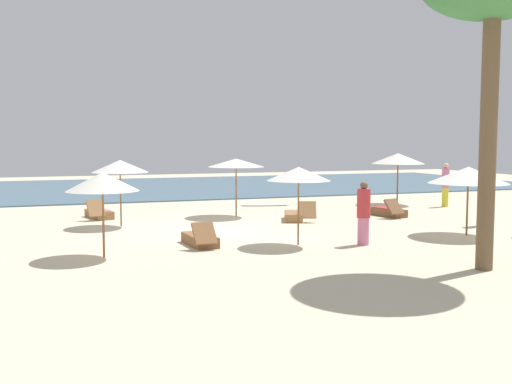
{
  "coord_description": "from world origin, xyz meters",
  "views": [
    {
      "loc": [
        -4.8,
        -17.71,
        2.82
      ],
      "look_at": [
        1.63,
        0.71,
        1.1
      ],
      "focal_mm": 42.25,
      "sensor_mm": 36.0,
      "label": 1
    }
  ],
  "objects_px": {
    "lounger_1": "(200,239)",
    "umbrella_0": "(468,175)",
    "lounger_4": "(295,216)",
    "person_1": "(364,213)",
    "umbrella_7": "(299,174)",
    "surfboard": "(265,205)",
    "umbrella_2": "(236,163)",
    "umbrella_6": "(398,159)",
    "lounger_0": "(388,212)",
    "umbrella_3": "(102,182)",
    "person_0": "(445,184)",
    "umbrella_4": "(120,166)",
    "lounger_3": "(99,213)",
    "person_3": "(483,200)"
  },
  "relations": [
    {
      "from": "lounger_1",
      "to": "umbrella_0",
      "type": "bearing_deg",
      "value": -6.87
    },
    {
      "from": "lounger_4",
      "to": "person_1",
      "type": "relative_size",
      "value": 1.04
    },
    {
      "from": "umbrella_7",
      "to": "lounger_4",
      "type": "xyz_separation_m",
      "value": [
        1.8,
        4.5,
        -1.73
      ]
    },
    {
      "from": "umbrella_0",
      "to": "surfboard",
      "type": "height_order",
      "value": "umbrella_0"
    },
    {
      "from": "umbrella_2",
      "to": "umbrella_6",
      "type": "xyz_separation_m",
      "value": [
        7.79,
        1.55,
        0.03
      ]
    },
    {
      "from": "umbrella_2",
      "to": "person_1",
      "type": "distance_m",
      "value": 7.08
    },
    {
      "from": "umbrella_2",
      "to": "lounger_0",
      "type": "relative_size",
      "value": 1.19
    },
    {
      "from": "umbrella_7",
      "to": "umbrella_3",
      "type": "bearing_deg",
      "value": -179.72
    },
    {
      "from": "umbrella_6",
      "to": "person_0",
      "type": "relative_size",
      "value": 1.23
    },
    {
      "from": "umbrella_2",
      "to": "umbrella_3",
      "type": "bearing_deg",
      "value": -129.91
    },
    {
      "from": "lounger_4",
      "to": "surfboard",
      "type": "relative_size",
      "value": 0.81
    },
    {
      "from": "lounger_0",
      "to": "person_0",
      "type": "distance_m",
      "value": 4.48
    },
    {
      "from": "umbrella_6",
      "to": "lounger_4",
      "type": "xyz_separation_m",
      "value": [
        -6.22,
        -3.34,
        -1.81
      ]
    },
    {
      "from": "umbrella_4",
      "to": "lounger_3",
      "type": "relative_size",
      "value": 1.23
    },
    {
      "from": "lounger_0",
      "to": "surfboard",
      "type": "xyz_separation_m",
      "value": [
        -3.03,
        4.79,
        -0.14
      ]
    },
    {
      "from": "umbrella_2",
      "to": "lounger_3",
      "type": "relative_size",
      "value": 1.2
    },
    {
      "from": "umbrella_2",
      "to": "umbrella_4",
      "type": "distance_m",
      "value": 4.46
    },
    {
      "from": "umbrella_6",
      "to": "umbrella_7",
      "type": "relative_size",
      "value": 1.08
    },
    {
      "from": "umbrella_2",
      "to": "person_3",
      "type": "relative_size",
      "value": 1.26
    },
    {
      "from": "umbrella_6",
      "to": "lounger_1",
      "type": "xyz_separation_m",
      "value": [
        -10.51,
        -7.06,
        -1.81
      ]
    },
    {
      "from": "lounger_4",
      "to": "lounger_0",
      "type": "bearing_deg",
      "value": -1.19
    },
    {
      "from": "lounger_0",
      "to": "person_1",
      "type": "relative_size",
      "value": 1.05
    },
    {
      "from": "umbrella_3",
      "to": "umbrella_6",
      "type": "relative_size",
      "value": 0.91
    },
    {
      "from": "umbrella_4",
      "to": "umbrella_6",
      "type": "distance_m",
      "value": 12.4
    },
    {
      "from": "umbrella_3",
      "to": "lounger_1",
      "type": "bearing_deg",
      "value": 17.36
    },
    {
      "from": "umbrella_2",
      "to": "umbrella_4",
      "type": "bearing_deg",
      "value": -163.88
    },
    {
      "from": "person_0",
      "to": "lounger_0",
      "type": "bearing_deg",
      "value": -153.53
    },
    {
      "from": "umbrella_0",
      "to": "lounger_0",
      "type": "bearing_deg",
      "value": 87.98
    },
    {
      "from": "umbrella_6",
      "to": "surfboard",
      "type": "height_order",
      "value": "umbrella_6"
    },
    {
      "from": "umbrella_0",
      "to": "person_0",
      "type": "height_order",
      "value": "umbrella_0"
    },
    {
      "from": "umbrella_3",
      "to": "umbrella_6",
      "type": "distance_m",
      "value": 15.26
    },
    {
      "from": "person_1",
      "to": "umbrella_3",
      "type": "bearing_deg",
      "value": 175.42
    },
    {
      "from": "lounger_3",
      "to": "person_3",
      "type": "bearing_deg",
      "value": -27.52
    },
    {
      "from": "umbrella_2",
      "to": "umbrella_6",
      "type": "bearing_deg",
      "value": 11.25
    },
    {
      "from": "umbrella_3",
      "to": "umbrella_4",
      "type": "distance_m",
      "value": 5.17
    },
    {
      "from": "person_0",
      "to": "umbrella_0",
      "type": "bearing_deg",
      "value": -122.11
    },
    {
      "from": "umbrella_4",
      "to": "lounger_1",
      "type": "height_order",
      "value": "umbrella_4"
    },
    {
      "from": "lounger_3",
      "to": "umbrella_6",
      "type": "bearing_deg",
      "value": 2.26
    },
    {
      "from": "umbrella_7",
      "to": "person_1",
      "type": "distance_m",
      "value": 2.03
    },
    {
      "from": "umbrella_7",
      "to": "lounger_1",
      "type": "xyz_separation_m",
      "value": [
        -2.49,
        0.78,
        -1.73
      ]
    },
    {
      "from": "umbrella_7",
      "to": "person_3",
      "type": "distance_m",
      "value": 7.25
    },
    {
      "from": "umbrella_6",
      "to": "umbrella_4",
      "type": "bearing_deg",
      "value": -167.0
    },
    {
      "from": "surfboard",
      "to": "person_1",
      "type": "bearing_deg",
      "value": -94.61
    },
    {
      "from": "umbrella_2",
      "to": "umbrella_6",
      "type": "relative_size",
      "value": 0.94
    },
    {
      "from": "umbrella_3",
      "to": "person_0",
      "type": "height_order",
      "value": "umbrella_3"
    },
    {
      "from": "lounger_0",
      "to": "person_3",
      "type": "xyz_separation_m",
      "value": [
        1.6,
        -3.14,
        0.66
      ]
    },
    {
      "from": "lounger_0",
      "to": "surfboard",
      "type": "distance_m",
      "value": 5.67
    },
    {
      "from": "umbrella_3",
      "to": "umbrella_7",
      "type": "distance_m",
      "value": 5.05
    },
    {
      "from": "umbrella_0",
      "to": "umbrella_4",
      "type": "xyz_separation_m",
      "value": [
        -9.36,
        5.21,
        0.17
      ]
    },
    {
      "from": "umbrella_3",
      "to": "surfboard",
      "type": "relative_size",
      "value": 0.93
    }
  ]
}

